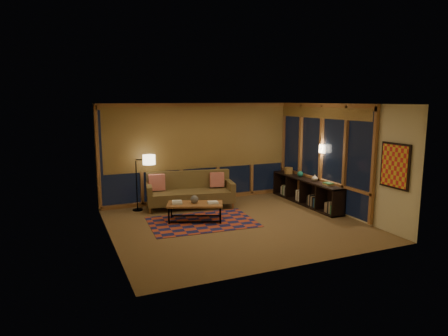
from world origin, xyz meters
name	(u,v)px	position (x,y,z in m)	size (l,w,h in m)	color
floor	(236,224)	(0.00, 0.00, 0.00)	(5.50, 5.00, 0.01)	olive
ceiling	(237,104)	(0.00, 0.00, 2.70)	(5.50, 5.00, 0.01)	beige
walls	(237,166)	(0.00, 0.00, 1.35)	(5.51, 5.01, 2.70)	beige
window_wall_back	(200,153)	(0.00, 2.43, 1.35)	(5.30, 0.16, 2.60)	#936031
window_wall_right	(320,156)	(2.68, 0.60, 1.35)	(0.16, 3.70, 2.60)	#936031
wall_art	(395,166)	(2.71, -1.85, 1.45)	(0.06, 0.74, 0.94)	red
wall_sconce	(322,149)	(2.62, 0.45, 1.55)	(0.12, 0.18, 0.22)	#FFE5B7
sofa	(190,191)	(-0.50, 1.78, 0.45)	(2.21, 0.90, 0.91)	brown
pillow_left	(157,183)	(-1.31, 2.06, 0.66)	(0.42, 0.14, 0.42)	#C50101
pillow_right	(217,181)	(0.25, 1.78, 0.64)	(0.38, 0.13, 0.38)	#C50101
area_rug	(202,222)	(-0.66, 0.46, 0.01)	(2.39, 1.60, 0.01)	#B44327
coffee_table	(195,212)	(-0.78, 0.61, 0.21)	(1.27, 0.58, 0.42)	#936031
book_stack_a	(177,202)	(-1.17, 0.75, 0.46)	(0.23, 0.18, 0.07)	silver
book_stack_b	(213,202)	(-0.40, 0.46, 0.45)	(0.24, 0.19, 0.05)	silver
ceramic_pot	(194,199)	(-0.78, 0.64, 0.52)	(0.19, 0.19, 0.19)	black
floor_lamp	(137,183)	(-1.83, 2.07, 0.72)	(0.48, 0.31, 1.43)	black
bookshelf	(306,191)	(2.49, 0.92, 0.35)	(0.40, 2.77, 0.69)	black
basket	(289,171)	(2.47, 1.76, 0.78)	(0.24, 0.24, 0.18)	#A67648
teal_bowl	(300,174)	(2.49, 1.20, 0.77)	(0.16, 0.16, 0.16)	#186659
vase	(315,178)	(2.49, 0.54, 0.78)	(0.17, 0.17, 0.18)	#A1937F
shelf_book_stack	(328,184)	(2.49, -0.02, 0.73)	(0.18, 0.25, 0.07)	silver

